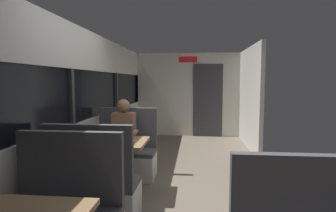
% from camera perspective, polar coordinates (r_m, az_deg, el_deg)
% --- Properties ---
extents(ground_plane, '(3.30, 9.20, 0.02)m').
position_cam_1_polar(ground_plane, '(3.85, 2.29, -18.56)').
color(ground_plane, '#665B4C').
extents(carriage_window_panel_left, '(0.09, 8.48, 2.30)m').
position_cam_1_polar(carriage_window_panel_left, '(3.91, -19.43, -1.44)').
color(carriage_window_panel_left, beige).
rests_on(carriage_window_panel_left, ground_plane).
extents(carriage_end_bulkhead, '(2.90, 0.11, 2.30)m').
position_cam_1_polar(carriage_end_bulkhead, '(7.72, 4.54, 2.20)').
color(carriage_end_bulkhead, beige).
rests_on(carriage_end_bulkhead, ground_plane).
extents(carriage_aisle_panel_right, '(0.08, 2.40, 2.30)m').
position_cam_1_polar(carriage_aisle_panel_right, '(6.65, 16.43, 1.63)').
color(carriage_aisle_panel_right, beige).
rests_on(carriage_aisle_panel_right, ground_plane).
extents(dining_table_mid_window, '(0.90, 0.70, 0.74)m').
position_cam_1_polar(dining_table_mid_window, '(3.82, -11.32, -8.53)').
color(dining_table_mid_window, '#9E9EA3').
rests_on(dining_table_mid_window, ground_plane).
extents(bench_mid_window_facing_end, '(0.95, 0.50, 1.10)m').
position_cam_1_polar(bench_mid_window_facing_end, '(3.28, -14.91, -16.63)').
color(bench_mid_window_facing_end, silver).
rests_on(bench_mid_window_facing_end, ground_plane).
extents(bench_mid_window_facing_entry, '(0.95, 0.50, 1.10)m').
position_cam_1_polar(bench_mid_window_facing_entry, '(4.55, -8.66, -10.30)').
color(bench_mid_window_facing_entry, silver).
rests_on(bench_mid_window_facing_entry, ground_plane).
extents(seated_passenger, '(0.47, 0.55, 1.26)m').
position_cam_1_polar(seated_passenger, '(4.43, -8.93, -7.94)').
color(seated_passenger, '#26262D').
rests_on(seated_passenger, ground_plane).
extents(coffee_cup_primary, '(0.07, 0.07, 0.09)m').
position_cam_1_polar(coffee_cup_primary, '(3.75, -13.99, -6.55)').
color(coffee_cup_primary, white).
rests_on(coffee_cup_primary, dining_table_mid_window).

